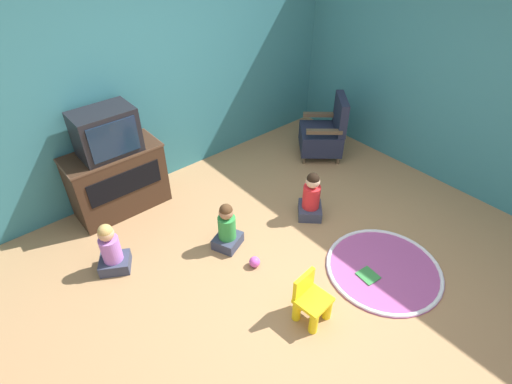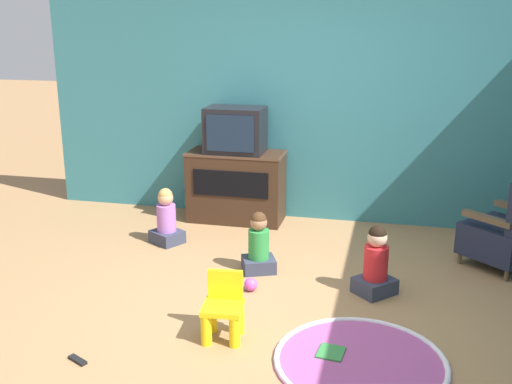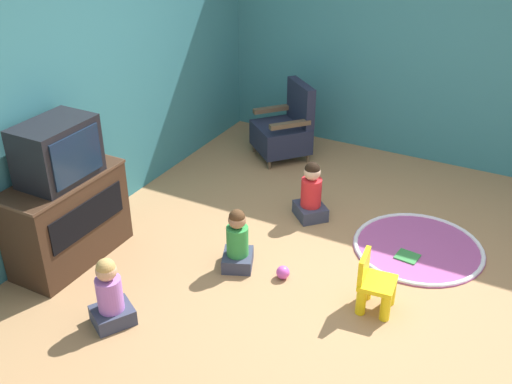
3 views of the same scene
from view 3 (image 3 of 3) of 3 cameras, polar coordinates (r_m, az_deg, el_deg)
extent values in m
plane|color=#9E754C|center=(4.93, 7.16, -7.56)|extent=(30.00, 30.00, 0.00)
cube|color=teal|center=(5.31, -16.81, 9.54)|extent=(5.57, 0.12, 2.51)
cube|color=teal|center=(6.55, 18.98, 12.78)|extent=(0.12, 5.35, 2.51)
cube|color=#382316|center=(5.09, -17.52, -2.48)|extent=(1.00, 0.46, 0.75)
cube|color=#503626|center=(4.91, -18.14, 1.13)|extent=(1.02, 0.47, 0.02)
cube|color=black|center=(4.89, -15.72, -2.28)|extent=(0.80, 0.01, 0.27)
cube|color=black|center=(4.80, -18.45, 3.71)|extent=(0.60, 0.40, 0.47)
cube|color=#142338|center=(4.66, -16.68, 3.24)|extent=(0.49, 0.02, 0.37)
cylinder|color=brown|center=(6.84, -0.19, 4.26)|extent=(0.04, 0.04, 0.10)
cylinder|color=brown|center=(6.45, 1.28, 2.63)|extent=(0.04, 0.04, 0.10)
cylinder|color=brown|center=(7.01, 3.31, 4.81)|extent=(0.04, 0.04, 0.10)
cylinder|color=brown|center=(6.62, 4.95, 3.25)|extent=(0.04, 0.04, 0.10)
cube|color=#1E2338|center=(6.65, 2.37, 5.26)|extent=(0.77, 0.77, 0.28)
cube|color=#1E2338|center=(6.60, 4.29, 8.45)|extent=(0.42, 0.46, 0.45)
cube|color=brown|center=(6.76, 1.61, 7.90)|extent=(0.39, 0.35, 0.05)
cube|color=brown|center=(6.35, 3.27, 6.43)|extent=(0.39, 0.35, 0.05)
cylinder|color=yellow|center=(4.47, 12.24, -10.51)|extent=(0.07, 0.07, 0.25)
cylinder|color=yellow|center=(4.62, 12.73, -9.08)|extent=(0.07, 0.07, 0.25)
cylinder|color=yellow|center=(4.49, 9.99, -10.04)|extent=(0.07, 0.07, 0.25)
cylinder|color=yellow|center=(4.63, 10.55, -8.63)|extent=(0.07, 0.07, 0.25)
cube|color=yellow|center=(4.48, 11.51, -8.49)|extent=(0.29, 0.28, 0.04)
cube|color=yellow|center=(4.43, 10.25, -6.96)|extent=(0.24, 0.06, 0.21)
cylinder|color=#A54C8C|center=(5.35, 15.18, -5.13)|extent=(1.11, 1.11, 0.01)
torus|color=silver|center=(5.34, 15.18, -5.09)|extent=(1.11, 1.11, 0.04)
cube|color=#33384C|center=(5.59, 5.19, -1.81)|extent=(0.38, 0.38, 0.13)
cylinder|color=red|center=(5.49, 5.28, -0.03)|extent=(0.19, 0.19, 0.27)
sphere|color=#D8AD8C|center=(5.39, 5.38, 1.90)|extent=(0.15, 0.15, 0.15)
sphere|color=black|center=(5.38, 5.39, 2.15)|extent=(0.14, 0.14, 0.14)
cube|color=#33384C|center=(4.50, -13.48, -11.34)|extent=(0.36, 0.35, 0.12)
cylinder|color=#A566BF|center=(4.38, -13.76, -9.42)|extent=(0.18, 0.18, 0.26)
sphere|color=tan|center=(4.26, -14.08, -7.30)|extent=(0.15, 0.15, 0.15)
sphere|color=tan|center=(4.25, -14.12, -7.01)|extent=(0.14, 0.14, 0.14)
cube|color=#33384C|center=(4.92, -1.75, -6.47)|extent=(0.34, 0.33, 0.12)
cylinder|color=#2D8C3F|center=(4.82, -1.78, -4.67)|extent=(0.18, 0.18, 0.25)
sphere|color=#9E7051|center=(4.71, -1.82, -2.68)|extent=(0.14, 0.14, 0.14)
sphere|color=#472D19|center=(4.70, -1.82, -2.42)|extent=(0.13, 0.13, 0.13)
sphere|color=#CC4CB2|center=(4.80, 2.58, -7.65)|extent=(0.11, 0.11, 0.11)
cube|color=#337F3D|center=(5.19, 14.21, -6.03)|extent=(0.18, 0.20, 0.02)
camera|label=1|loc=(1.84, 45.49, 22.30)|focal=28.00mm
camera|label=2|loc=(5.31, 57.68, 6.74)|focal=42.00mm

